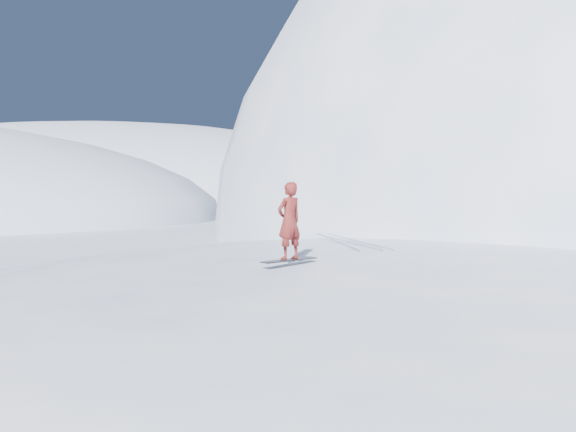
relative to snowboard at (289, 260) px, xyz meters
name	(u,v)px	position (x,y,z in m)	size (l,w,h in m)	color
ground	(415,348)	(3.35, 0.19, -2.41)	(400.00, 400.00, 0.00)	white
near_ridge	(421,321)	(4.35, 3.19, -2.41)	(36.00, 28.00, 4.80)	white
peak_shoulder	(490,255)	(13.35, 20.19, -2.41)	(28.00, 24.00, 18.00)	white
far_ridge_c	(106,206)	(-36.65, 110.19, -2.41)	(140.00, 90.00, 36.00)	white
wind_bumps	(378,329)	(2.79, 2.31, -2.41)	(16.00, 14.40, 1.00)	white
snowboard	(289,260)	(0.00, 0.00, 0.00)	(1.67, 0.31, 0.03)	black
snowboarder	(289,221)	(0.00, 0.00, 1.01)	(0.73, 0.48, 2.00)	maroon
board_tracks	(346,240)	(2.18, 5.11, 0.01)	(1.94, 5.96, 0.04)	silver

